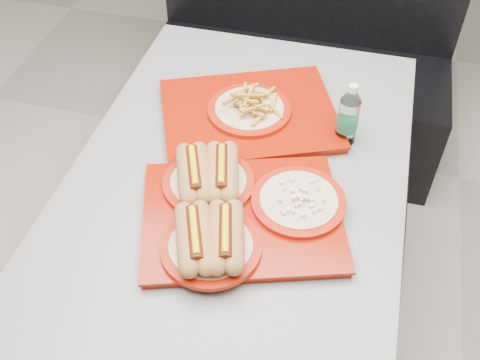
% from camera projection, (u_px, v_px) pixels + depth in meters
% --- Properties ---
extents(ground, '(6.00, 6.00, 0.00)m').
position_uv_depth(ground, '(237.00, 321.00, 2.05)').
color(ground, '#A09A8F').
rests_on(ground, ground).
extents(diner_table, '(0.92, 1.42, 0.75)m').
position_uv_depth(diner_table, '(236.00, 219.00, 1.63)').
color(diner_table, black).
rests_on(diner_table, ground).
extents(booth_bench, '(1.30, 0.57, 1.35)m').
position_uv_depth(booth_bench, '(298.00, 62.00, 2.49)').
color(booth_bench, black).
rests_on(booth_bench, ground).
extents(tray_near, '(0.59, 0.52, 0.11)m').
position_uv_depth(tray_near, '(234.00, 210.00, 1.38)').
color(tray_near, maroon).
rests_on(tray_near, diner_table).
extents(tray_far, '(0.62, 0.57, 0.10)m').
position_uv_depth(tray_far, '(249.00, 111.00, 1.66)').
color(tray_far, maroon).
rests_on(tray_far, diner_table).
extents(water_bottle, '(0.06, 0.06, 0.19)m').
position_uv_depth(water_bottle, '(348.00, 118.00, 1.56)').
color(water_bottle, silver).
rests_on(water_bottle, diner_table).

